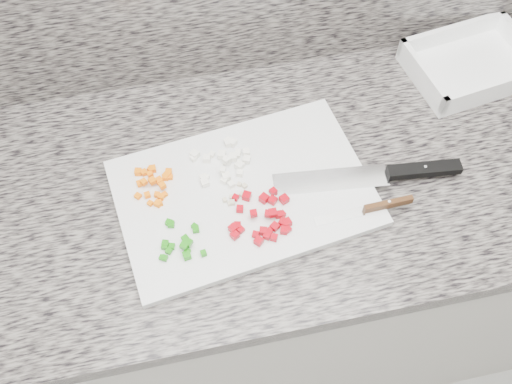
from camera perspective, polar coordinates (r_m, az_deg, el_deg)
cabinet at (r=1.55m, az=1.03°, el=-7.92°), size 3.92×0.62×0.86m
countertop at (r=1.15m, az=1.37°, el=1.24°), size 3.96×0.64×0.04m
cutting_board at (r=1.10m, az=-1.23°, el=-0.09°), size 0.52×0.38×0.02m
carrot_pile at (r=1.11m, az=-10.13°, el=0.94°), size 0.08×0.10×0.02m
onion_pile at (r=1.13m, az=-3.19°, el=3.13°), size 0.12×0.12×0.02m
green_pepper_pile at (r=1.04m, az=-7.59°, el=-5.07°), size 0.09×0.09×0.02m
red_pepper_pile at (r=1.06m, az=0.89°, el=-2.65°), size 0.13×0.12×0.02m
garlic_pile at (r=1.09m, az=-2.09°, el=-0.38°), size 0.05×0.05×0.01m
chef_knife at (r=1.14m, az=13.46°, el=1.85°), size 0.37×0.08×0.02m
paring_knife at (r=1.09m, az=11.91°, el=-1.50°), size 0.19×0.02×0.02m
tray at (r=1.38m, az=20.71°, el=11.79°), size 0.30×0.23×0.06m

